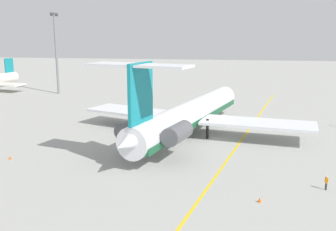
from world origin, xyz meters
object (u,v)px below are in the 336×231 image
object	(u,v)px
safety_cone_wingtip	(260,200)
safety_cone_nose	(138,103)
light_mast	(56,50)
ground_crew_near_nose	(326,181)
main_jetliner	(188,115)
safety_cone_tail	(10,157)

from	to	relation	value
safety_cone_wingtip	safety_cone_nose	bearing A→B (deg)	26.26
safety_cone_wingtip	light_mast	world-z (taller)	light_mast
ground_crew_near_nose	safety_cone_wingtip	bearing A→B (deg)	169.33
main_jetliner	safety_cone_wingtip	world-z (taller)	main_jetliner
main_jetliner	safety_cone_tail	xyz separation A→B (m)	(-16.56, 23.13, -3.47)
ground_crew_near_nose	safety_cone_wingtip	size ratio (longest dim) A/B	3.10
safety_cone_tail	light_mast	xyz separation A→B (m)	(57.63, 19.91, 12.41)
ground_crew_near_nose	safety_cone_tail	xyz separation A→B (m)	(3.87, 41.29, -0.81)
safety_cone_nose	safety_cone_wingtip	world-z (taller)	same
safety_cone_nose	safety_cone_tail	xyz separation A→B (m)	(-45.26, 7.21, 0.00)
safety_cone_wingtip	light_mast	bearing A→B (deg)	39.06
safety_cone_wingtip	ground_crew_near_nose	bearing A→B (deg)	-58.74
ground_crew_near_nose	light_mast	xyz separation A→B (m)	(61.51, 61.21, 11.60)
main_jetliner	safety_cone_wingtip	size ratio (longest dim) A/B	84.44
ground_crew_near_nose	safety_cone_nose	bearing A→B (deg)	82.82
safety_cone_nose	main_jetliner	bearing A→B (deg)	-150.98
main_jetliner	safety_cone_nose	xyz separation A→B (m)	(28.70, 15.92, -3.47)
main_jetliner	safety_cone_tail	size ratio (longest dim) A/B	84.44
main_jetliner	light_mast	bearing A→B (deg)	61.11
ground_crew_near_nose	light_mast	distance (m)	87.54
main_jetliner	light_mast	world-z (taller)	light_mast
safety_cone_nose	light_mast	world-z (taller)	light_mast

